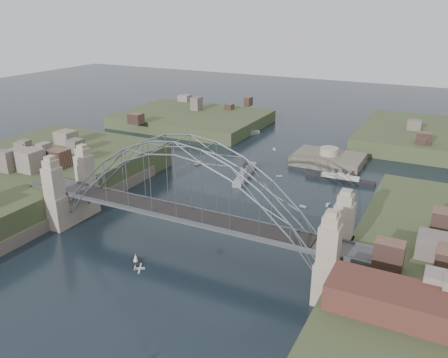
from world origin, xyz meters
The scene contains 18 objects.
ground centered at (0.00, 0.00, 0.00)m, with size 500.00×500.00×0.00m, color black.
bridge centered at (0.00, 0.00, 12.32)m, with size 84.00×13.80×24.60m.
shore_west centered at (-57.32, 0.00, 1.97)m, with size 50.50×90.00×12.00m.
headland_nw centered at (-55.00, 95.00, 0.50)m, with size 60.00×45.00×9.00m, color #3C4827.
fort_island centered at (12.00, 70.00, -0.34)m, with size 22.00×16.00×9.40m.
wharf_shed centered at (44.00, -14.00, 10.00)m, with size 20.00×8.00×4.00m, color #592D26.
naval_cruiser_near centered at (-7.42, 46.69, 0.94)m, with size 6.28×20.43×6.08m.
naval_cruiser_far centered at (-27.65, 87.94, 0.85)m, with size 9.67×15.29×5.46m.
ocean_liner centered at (19.51, 55.23, 0.77)m, with size 20.23×3.41×4.95m.
aeroplane centered at (3.95, -20.84, 7.90)m, with size 1.94×2.97×0.47m.
small_boat_a centered at (-12.56, 16.77, 0.28)m, with size 2.83×0.99×1.43m.
small_boat_b centered at (15.59, 32.56, 0.15)m, with size 2.04×1.16×0.45m.
small_boat_c centered at (-6.02, -9.36, 0.71)m, with size 3.24×2.80×2.38m.
small_boat_d centered at (21.07, 36.36, 0.29)m, with size 0.99×1.99×1.43m.
small_boat_e centered at (-25.94, 50.22, 0.28)m, with size 1.36×3.49×1.43m.
small_boat_f centered at (2.06, 50.96, 0.15)m, with size 1.83×1.44×0.45m.
small_boat_h centered at (-9.37, 75.96, 0.29)m, with size 1.57×1.79×1.43m.
small_boat_i centered at (27.51, 9.63, 0.29)m, with size 2.08×1.84×1.43m.
Camera 1 is at (46.62, -72.99, 48.75)m, focal length 36.74 mm.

